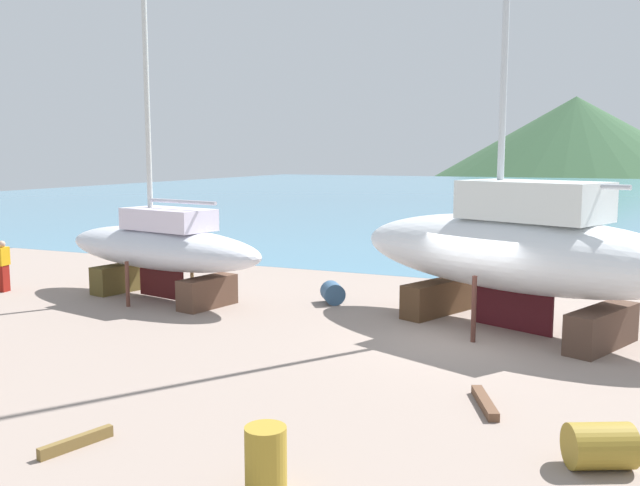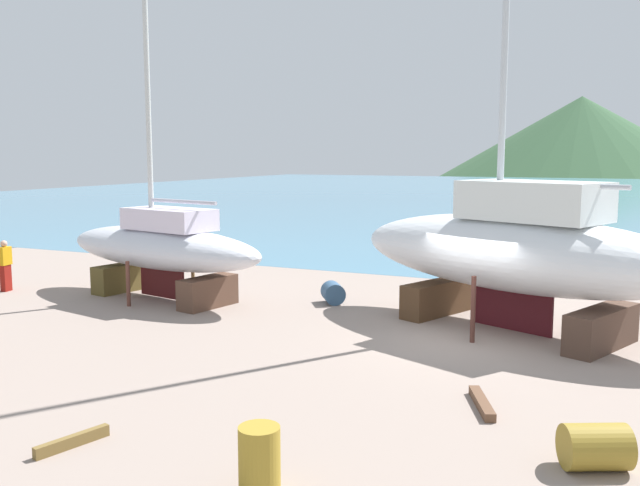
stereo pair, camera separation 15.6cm
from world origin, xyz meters
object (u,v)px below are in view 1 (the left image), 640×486
object	(u,v)px
barrel_tipped_center	(333,293)
barrel_ochre	(266,461)
barrel_tipped_left	(600,446)
sailboat_mid_port	(516,249)
worker	(3,265)
sailboat_far_slipway	(161,247)

from	to	relation	value
barrel_tipped_center	barrel_ochre	size ratio (longest dim) A/B	0.82
barrel_tipped_center	barrel_tipped_left	bearing A→B (deg)	-48.09
sailboat_mid_port	barrel_ochre	size ratio (longest dim) A/B	18.41
worker	barrel_tipped_center	size ratio (longest dim) A/B	2.21
sailboat_far_slipway	barrel_tipped_center	xyz separation A→B (m)	(5.17, 1.59, -1.34)
sailboat_mid_port	barrel_tipped_left	bearing A→B (deg)	129.47
worker	sailboat_mid_port	bearing A→B (deg)	176.54
barrel_tipped_left	barrel_ochre	bearing A→B (deg)	-147.40
sailboat_mid_port	worker	xyz separation A→B (m)	(-16.27, -1.67, -1.23)
worker	barrel_ochre	bearing A→B (deg)	139.93
sailboat_mid_port	sailboat_far_slipway	bearing A→B (deg)	25.80
barrel_ochre	sailboat_mid_port	bearing A→B (deg)	79.93
barrel_ochre	barrel_tipped_left	bearing A→B (deg)	32.60
worker	barrel_tipped_center	world-z (taller)	worker
sailboat_far_slipway	barrel_tipped_center	distance (m)	5.58
sailboat_far_slipway	worker	bearing A→B (deg)	23.38
barrel_tipped_left	barrel_ochre	world-z (taller)	barrel_ochre
sailboat_far_slipway	worker	distance (m)	5.73
sailboat_mid_port	worker	size ratio (longest dim) A/B	10.13
sailboat_mid_port	barrel_tipped_left	world-z (taller)	sailboat_mid_port
barrel_tipped_center	barrel_ochre	bearing A→B (deg)	-71.86
sailboat_mid_port	barrel_tipped_center	distance (m)	5.91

